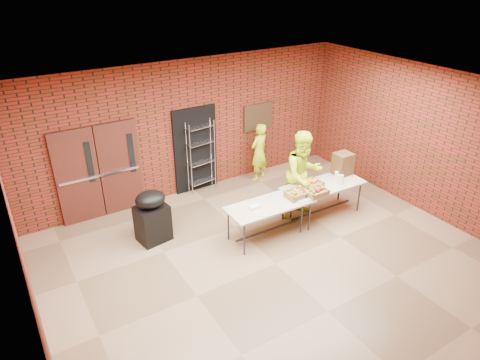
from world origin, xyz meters
name	(u,v)px	position (x,y,z in m)	size (l,w,h in m)	color
room	(279,189)	(0.00, 0.00, 1.60)	(8.08, 7.08, 3.28)	brown
double_doors	(99,172)	(-2.20, 3.44, 1.05)	(1.78, 0.12, 2.10)	#461814
dark_doorway	(195,150)	(0.10, 3.46, 1.05)	(1.10, 0.06, 2.10)	black
bronze_plaque	(258,117)	(1.90, 3.45, 1.55)	(0.85, 0.04, 0.70)	#392616
wire_rack	(201,157)	(0.18, 3.32, 0.90)	(0.66, 0.22, 1.80)	#ADACB3
table_left	(270,207)	(0.45, 0.85, 0.68)	(1.82, 0.78, 0.74)	#C6B197
table_right	(323,187)	(1.89, 0.89, 0.70)	(1.87, 0.81, 0.76)	#C6B197
basket_bananas	(297,193)	(1.08, 0.80, 0.82)	(0.44, 0.34, 0.14)	olive
basket_oranges	(311,184)	(1.60, 0.96, 0.82)	(0.46, 0.36, 0.14)	olive
basket_apples	(316,191)	(1.47, 0.65, 0.82)	(0.45, 0.35, 0.14)	olive
muffin_tray	(299,194)	(1.13, 0.79, 0.79)	(0.44, 0.44, 0.11)	#134718
napkin_box	(254,207)	(0.08, 0.87, 0.77)	(0.19, 0.13, 0.06)	white
coffee_dispenser	(343,164)	(2.59, 1.07, 1.02)	(0.39, 0.34, 0.51)	brown
cup_stack_front	(339,179)	(2.19, 0.75, 0.87)	(0.07, 0.07, 0.22)	white
cup_stack_mid	(342,180)	(2.23, 0.70, 0.87)	(0.07, 0.07, 0.22)	white
cup_stack_back	(336,177)	(2.22, 0.86, 0.88)	(0.08, 0.08, 0.24)	white
covered_grill	(152,216)	(-1.64, 1.95, 0.55)	(0.68, 0.59, 1.11)	black
volunteer_woman	(259,152)	(1.70, 3.10, 0.76)	(0.55, 0.36, 1.51)	#C2E018
volunteer_man	(303,175)	(1.54, 1.17, 0.98)	(0.95, 0.74, 1.96)	#C2E018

